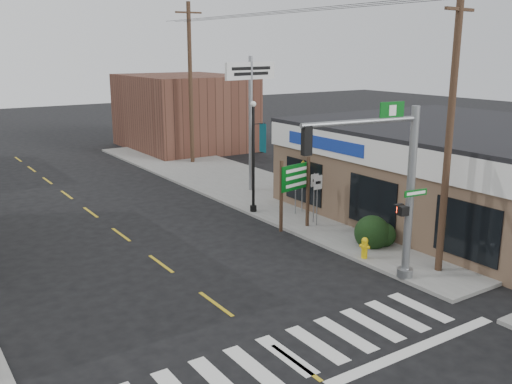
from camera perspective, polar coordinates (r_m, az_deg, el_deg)
ground at (r=14.76m, az=3.98°, el=-16.64°), size 140.00×140.00×0.00m
sidewalk_right at (r=29.45m, az=2.53°, el=-0.58°), size 6.00×38.00×0.13m
center_line at (r=21.02m, az=-9.49°, el=-7.08°), size 0.12×56.00×0.01m
crosswalk at (r=15.03m, az=3.02°, el=-15.99°), size 11.00×2.20×0.01m
thrift_store at (r=28.01m, az=20.39°, el=1.83°), size 12.00×14.00×4.00m
bldg_distant_right at (r=44.89m, az=-7.23°, el=7.97°), size 8.00×10.00×5.60m
traffic_signal_pole at (r=18.41m, az=13.86°, el=1.42°), size 4.62×0.37×5.86m
guide_sign at (r=23.75m, az=3.96°, el=0.77°), size 1.72×0.14×3.01m
fire_hydrant at (r=21.15m, az=10.81°, el=-5.41°), size 0.25×0.25×0.79m
ped_crossing_sign at (r=26.42m, az=4.70°, el=1.58°), size 0.95×0.07×2.44m
lamp_post at (r=26.13m, az=-0.17°, el=4.38°), size 0.67×0.52×5.14m
dance_center_sign at (r=30.02m, az=-0.55°, el=10.09°), size 3.32×0.21×7.06m
bare_tree at (r=24.78m, az=13.32°, el=4.55°), size 2.19×2.19×4.38m
shrub_front at (r=22.50m, az=11.52°, el=-4.02°), size 1.37×1.37×1.03m
shrub_back at (r=27.23m, az=11.67°, el=-1.08°), size 1.08×1.08×0.81m
utility_pole_near at (r=19.66m, az=18.77°, el=5.50°), size 1.60×0.24×9.20m
utility_pole_far at (r=38.08m, az=-6.58°, el=10.85°), size 1.79×0.27×10.31m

